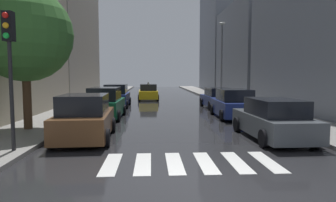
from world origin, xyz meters
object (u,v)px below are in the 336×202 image
object	(u,v)px
parked_car_right_second	(233,104)
street_tree_left	(25,35)
parked_car_left_second	(105,104)
parked_car_left_third	(117,96)
parked_car_left_nearest	(85,119)
taxi_midroad	(148,92)
parked_car_right_third	(217,98)
parked_car_right_nearest	(273,120)
lamp_post_right	(222,56)
traffic_light_left_corner	(9,50)

from	to	relation	value
parked_car_right_second	street_tree_left	world-z (taller)	street_tree_left
parked_car_left_second	parked_car_left_third	bearing A→B (deg)	2.22
parked_car_left_nearest	street_tree_left	bearing A→B (deg)	56.38
parked_car_left_second	taxi_midroad	size ratio (longest dim) A/B	0.95
parked_car_right_third	street_tree_left	world-z (taller)	street_tree_left
parked_car_left_third	parked_car_right_third	xyz separation A→B (m)	(7.88, -1.39, -0.10)
parked_car_right_nearest	lamp_post_right	world-z (taller)	lamp_post_right
parked_car_left_nearest	parked_car_left_third	world-z (taller)	parked_car_left_third
parked_car_right_nearest	parked_car_right_second	world-z (taller)	parked_car_right_second
parked_car_left_nearest	parked_car_left_second	world-z (taller)	parked_car_left_second
taxi_midroad	traffic_light_left_corner	distance (m)	22.06
parked_car_left_nearest	traffic_light_left_corner	size ratio (longest dim) A/B	1.01
street_tree_left	lamp_post_right	size ratio (longest dim) A/B	0.84
street_tree_left	taxi_midroad	bearing A→B (deg)	73.68
parked_car_right_third	traffic_light_left_corner	xyz separation A→B (m)	(-9.42, -13.39, 2.54)
parked_car_left_second	parked_car_right_nearest	xyz separation A→B (m)	(7.52, -6.15, -0.09)
taxi_midroad	lamp_post_right	xyz separation A→B (m)	(6.98, -2.73, 3.59)
parked_car_left_nearest	taxi_midroad	world-z (taller)	taxi_midroad
parked_car_left_second	parked_car_right_second	bearing A→B (deg)	-89.54
parked_car_left_nearest	parked_car_left_second	xyz separation A→B (m)	(-0.10, 5.90, 0.02)
traffic_light_left_corner	parked_car_left_second	bearing A→B (deg)	78.58
parked_car_right_nearest	traffic_light_left_corner	distance (m)	9.72
parked_car_left_second	parked_car_right_third	distance (m)	9.36
parked_car_left_nearest	taxi_midroad	bearing A→B (deg)	-9.56
parked_car_left_third	traffic_light_left_corner	xyz separation A→B (m)	(-1.54, -14.78, 2.45)
parked_car_right_second	taxi_midroad	bearing A→B (deg)	22.00
taxi_midroad	parked_car_right_second	bearing A→B (deg)	-160.11
parked_car_left_second	parked_car_right_second	xyz separation A→B (m)	(7.58, -0.11, -0.04)
parked_car_right_second	traffic_light_left_corner	xyz separation A→B (m)	(-9.22, -8.05, 2.49)
parked_car_right_third	street_tree_left	xyz separation A→B (m)	(-10.54, -9.42, 3.53)
parked_car_left_nearest	taxi_midroad	xyz separation A→B (m)	(2.28, 19.29, -0.06)
parked_car_left_nearest	parked_car_right_third	distance (m)	13.52
parked_car_right_third	traffic_light_left_corner	bearing A→B (deg)	142.20
parked_car_left_nearest	parked_car_right_nearest	world-z (taller)	parked_car_left_nearest
parked_car_left_third	traffic_light_left_corner	bearing A→B (deg)	174.11
parked_car_left_nearest	parked_car_left_third	distance (m)	12.52
parked_car_left_nearest	parked_car_right_nearest	size ratio (longest dim) A/B	0.94
parked_car_right_nearest	taxi_midroad	xyz separation A→B (m)	(-5.14, 19.53, 0.01)
street_tree_left	lamp_post_right	distance (m)	19.16
parked_car_left_second	parked_car_right_nearest	size ratio (longest dim) A/B	0.93
parked_car_left_third	parked_car_right_second	size ratio (longest dim) A/B	1.01
parked_car_right_third	traffic_light_left_corner	size ratio (longest dim) A/B	1.03
taxi_midroad	parked_car_right_nearest	bearing A→B (deg)	-166.44
parked_car_left_third	parked_car_right_third	size ratio (longest dim) A/B	1.02
parked_car_left_third	parked_car_right_nearest	distance (m)	14.87
parked_car_left_nearest	parked_car_right_third	world-z (taller)	parked_car_left_nearest
parked_car_left_nearest	lamp_post_right	size ratio (longest dim) A/B	0.59
parked_car_left_second	parked_car_right_nearest	bearing A→B (deg)	-127.98
parked_car_left_third	parked_car_right_second	xyz separation A→B (m)	(7.68, -6.73, -0.04)
parked_car_left_second	parked_car_right_third	xyz separation A→B (m)	(7.77, 5.22, -0.10)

